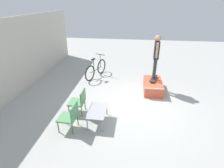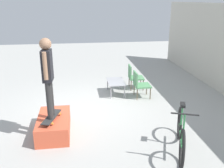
{
  "view_description": "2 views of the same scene",
  "coord_description": "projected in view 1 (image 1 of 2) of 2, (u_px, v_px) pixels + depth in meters",
  "views": [
    {
      "loc": [
        -5.61,
        0.06,
        3.59
      ],
      "look_at": [
        0.07,
        0.82,
        0.8
      ],
      "focal_mm": 28.0,
      "sensor_mm": 36.0,
      "label": 1
    },
    {
      "loc": [
        6.86,
        -0.15,
        3.11
      ],
      "look_at": [
        0.34,
        0.78,
        0.87
      ],
      "focal_mm": 40.0,
      "sensor_mm": 36.0,
      "label": 2
    }
  ],
  "objects": [
    {
      "name": "skate_ramp_box",
      "position": [
        153.0,
        86.0,
        7.53
      ],
      "size": [
        1.4,
        0.75,
        0.46
      ],
      "color": "#DB5638",
      "rests_on": "ground_plane"
    },
    {
      "name": "patio_chair_right",
      "position": [
        79.0,
        100.0,
        5.94
      ],
      "size": [
        0.52,
        0.52,
        0.88
      ],
      "rotation": [
        0.0,
        0.0,
        3.15
      ],
      "color": "brown",
      "rests_on": "ground_plane"
    },
    {
      "name": "skateboard_on_ramp",
      "position": [
        154.0,
        78.0,
        7.55
      ],
      "size": [
        0.84,
        0.42,
        0.07
      ],
      "rotation": [
        0.0,
        0.0,
        -0.29
      ],
      "color": "#2D2D2D",
      "rests_on": "skate_ramp_box"
    },
    {
      "name": "house_wall_back",
      "position": [
        6.0,
        62.0,
        6.48
      ],
      "size": [
        12.0,
        0.06,
        3.0
      ],
      "color": "beige",
      "rests_on": "ground_plane"
    },
    {
      "name": "person_skater",
      "position": [
        156.0,
        53.0,
        7.07
      ],
      "size": [
        0.57,
        0.25,
        1.82
      ],
      "rotation": [
        0.0,
        0.0,
        -0.06
      ],
      "color": "#2D2D2D",
      "rests_on": "skateboard_on_ramp"
    },
    {
      "name": "ground_plane",
      "position": [
        133.0,
        105.0,
        6.56
      ],
      "size": [
        24.0,
        24.0,
        0.0
      ],
      "primitive_type": "plane",
      "color": "#A8A8A3"
    },
    {
      "name": "coffee_table",
      "position": [
        97.0,
        111.0,
        5.5
      ],
      "size": [
        0.96,
        0.56,
        0.46
      ],
      "color": "#9E9EA3",
      "rests_on": "ground_plane"
    },
    {
      "name": "bicycle",
      "position": [
        96.0,
        69.0,
        8.8
      ],
      "size": [
        1.76,
        0.75,
        1.08
      ],
      "rotation": [
        0.0,
        0.0,
        -0.35
      ],
      "color": "black",
      "rests_on": "ground_plane"
    },
    {
      "name": "patio_chair_left",
      "position": [
        70.0,
        116.0,
        5.16
      ],
      "size": [
        0.54,
        0.54,
        0.88
      ],
      "rotation": [
        0.0,
        0.0,
        3.09
      ],
      "color": "brown",
      "rests_on": "ground_plane"
    }
  ]
}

